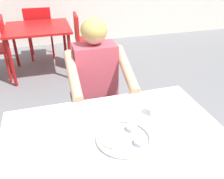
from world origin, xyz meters
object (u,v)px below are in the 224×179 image
at_px(table_foreground, 116,145).
at_px(chair_red_right, 85,37).
at_px(chair_foreground, 94,92).
at_px(diner_foreground, 98,81).
at_px(drinking_cup, 156,107).
at_px(chair_red_far, 39,29).
at_px(table_background_red, 38,32).
at_px(thali_tray, 124,138).

relative_size(table_foreground, chair_red_right, 1.48).
xyz_separation_m(chair_foreground, diner_foreground, (-0.00, -0.22, 0.23)).
distance_m(drinking_cup, diner_foreground, 0.62).
xyz_separation_m(diner_foreground, chair_red_far, (-0.43, 2.39, -0.20)).
height_order(table_foreground, chair_red_right, chair_red_right).
bearing_deg(diner_foreground, drinking_cup, -67.89).
height_order(table_foreground, table_background_red, table_foreground).
bearing_deg(chair_red_far, diner_foreground, -79.74).
bearing_deg(thali_tray, chair_red_right, 84.41).
bearing_deg(drinking_cup, diner_foreground, 112.11).
distance_m(table_background_red, chair_red_far, 0.58).
xyz_separation_m(drinking_cup, diner_foreground, (-0.23, 0.57, -0.07)).
distance_m(chair_foreground, diner_foreground, 0.32).
bearing_deg(table_foreground, chair_red_right, 83.63).
distance_m(chair_foreground, table_background_red, 1.67).
bearing_deg(chair_red_far, table_foreground, -83.11).
bearing_deg(thali_tray, diner_foreground, 87.73).
xyz_separation_m(chair_foreground, chair_red_far, (-0.43, 2.17, 0.03)).
relative_size(diner_foreground, chair_red_right, 1.41).
xyz_separation_m(drinking_cup, chair_foreground, (-0.23, 0.79, -0.30)).
bearing_deg(drinking_cup, thali_tray, -148.14).
height_order(drinking_cup, chair_red_right, chair_red_right).
bearing_deg(table_foreground, chair_red_far, 96.89).
distance_m(drinking_cup, chair_red_right, 2.41).
relative_size(table_foreground, diner_foreground, 1.05).
xyz_separation_m(chair_red_right, chair_red_far, (-0.65, 0.57, 0.02)).
height_order(diner_foreground, chair_red_far, diner_foreground).
height_order(chair_red_right, chair_red_far, chair_red_far).
bearing_deg(table_foreground, thali_tray, -53.29).
bearing_deg(thali_tray, chair_foreground, 88.19).
bearing_deg(table_foreground, diner_foreground, 85.05).
height_order(diner_foreground, chair_red_right, diner_foreground).
bearing_deg(diner_foreground, thali_tray, -92.27).
distance_m(drinking_cup, chair_foreground, 0.88).
xyz_separation_m(table_foreground, thali_tray, (0.03, -0.04, 0.08)).
relative_size(thali_tray, drinking_cup, 2.87).
height_order(thali_tray, table_background_red, thali_tray).
xyz_separation_m(chair_foreground, table_background_red, (-0.45, 1.61, 0.14)).
bearing_deg(chair_red_far, chair_red_right, -41.06).
distance_m(table_foreground, chair_foreground, 0.93).
bearing_deg(thali_tray, drinking_cup, 31.86).
height_order(table_foreground, chair_foreground, chair_foreground).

